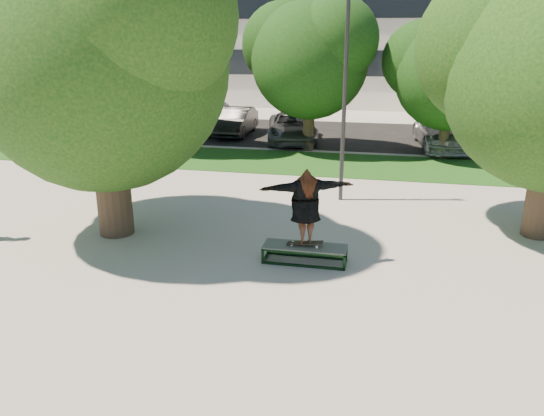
% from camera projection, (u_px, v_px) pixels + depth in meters
% --- Properties ---
extents(ground, '(120.00, 120.00, 0.00)m').
position_uv_depth(ground, '(274.00, 263.00, 11.46)').
color(ground, '#AAA49C').
rests_on(ground, ground).
extents(grass_strip, '(30.00, 4.00, 0.02)m').
position_uv_depth(grass_strip, '(351.00, 165.00, 20.10)').
color(grass_strip, '#194814').
rests_on(grass_strip, ground).
extents(asphalt_strip, '(40.00, 8.00, 0.01)m').
position_uv_depth(asphalt_strip, '(340.00, 134.00, 26.34)').
color(asphalt_strip, black).
rests_on(asphalt_strip, ground).
extents(tree_left, '(6.96, 5.95, 7.12)m').
position_uv_depth(tree_left, '(98.00, 48.00, 11.96)').
color(tree_left, '#38281E').
rests_on(tree_left, ground).
extents(bg_tree_left, '(5.28, 4.51, 5.77)m').
position_uv_depth(bg_tree_left, '(173.00, 60.00, 21.90)').
color(bg_tree_left, '#38281E').
rests_on(bg_tree_left, ground).
extents(bg_tree_mid, '(5.76, 4.92, 6.24)m').
position_uv_depth(bg_tree_mid, '(308.00, 53.00, 21.66)').
color(bg_tree_mid, '#38281E').
rests_on(bg_tree_mid, ground).
extents(bg_tree_right, '(5.04, 4.31, 5.43)m').
position_uv_depth(bg_tree_right, '(449.00, 68.00, 20.26)').
color(bg_tree_right, '#38281E').
rests_on(bg_tree_right, ground).
extents(lamppost, '(0.25, 0.15, 6.11)m').
position_uv_depth(lamppost, '(345.00, 93.00, 14.94)').
color(lamppost, '#2D2D30').
rests_on(lamppost, ground).
extents(grind_box, '(1.80, 0.60, 0.38)m').
position_uv_depth(grind_box, '(305.00, 254.00, 11.48)').
color(grind_box, black).
rests_on(grind_box, ground).
extents(skater_rig, '(2.06, 1.30, 1.71)m').
position_uv_depth(skater_rig, '(306.00, 206.00, 11.15)').
color(skater_rig, white).
rests_on(skater_rig, grind_box).
extents(car_silver_a, '(2.70, 4.78, 1.53)m').
position_uv_depth(car_silver_a, '(214.00, 116.00, 26.99)').
color(car_silver_a, '#AFAEB3').
rests_on(car_silver_a, asphalt_strip).
extents(car_dark, '(1.48, 4.07, 1.33)m').
position_uv_depth(car_dark, '(236.00, 122.00, 25.99)').
color(car_dark, black).
rests_on(car_dark, asphalt_strip).
extents(car_grey, '(3.05, 5.07, 1.32)m').
position_uv_depth(car_grey, '(292.00, 127.00, 24.40)').
color(car_grey, slate).
rests_on(car_grey, asphalt_strip).
extents(car_silver_b, '(2.64, 5.49, 1.54)m').
position_uv_depth(car_silver_b, '(444.00, 130.00, 23.09)').
color(car_silver_b, '#B0B0B5').
rests_on(car_silver_b, asphalt_strip).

